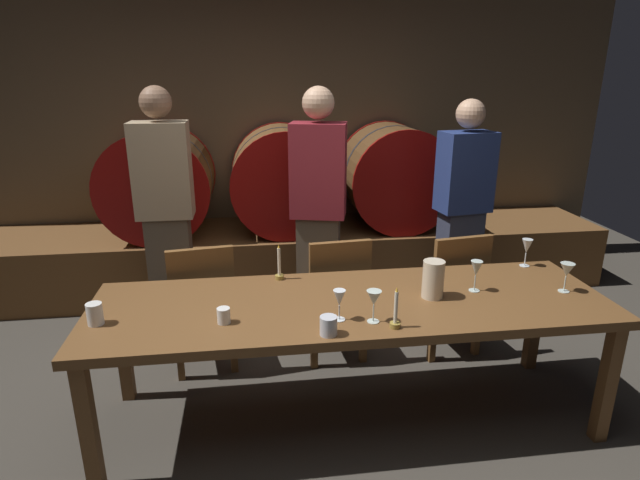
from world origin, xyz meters
name	(u,v)px	position (x,y,z in m)	size (l,w,h in m)	color
ground_plane	(309,434)	(0.00, 0.00, 0.00)	(8.33, 8.33, 0.00)	#3F3A33
back_wall	(276,130)	(0.00, 2.67, 1.34)	(6.41, 0.24, 2.69)	brown
barrel_shelf	(283,256)	(0.00, 2.12, 0.27)	(5.77, 0.90, 0.54)	brown
wine_barrel_left	(159,183)	(-1.03, 2.12, 0.99)	(0.91, 0.77, 0.91)	#513319
wine_barrel_center	(283,179)	(0.02, 2.12, 0.99)	(0.91, 0.77, 0.91)	brown
wine_barrel_right	(394,176)	(1.02, 2.12, 0.99)	(0.91, 0.77, 0.91)	#513319
dining_table	(352,311)	(0.25, 0.12, 0.67)	(2.75, 0.84, 0.73)	brown
chair_left	(203,301)	(-0.60, 0.76, 0.49)	(0.45, 0.45, 0.88)	brown
chair_center	(336,292)	(0.27, 0.78, 0.49)	(0.43, 0.43, 0.88)	brown
chair_right	(451,287)	(1.07, 0.75, 0.49)	(0.45, 0.45, 0.88)	brown
guest_left	(166,215)	(-0.85, 1.26, 0.93)	(0.38, 0.24, 1.80)	brown
guest_center	(318,212)	(0.21, 1.19, 0.93)	(0.43, 0.32, 1.80)	brown
guest_right	(462,211)	(1.32, 1.27, 0.88)	(0.41, 0.29, 1.70)	#33384C
candle_left	(279,269)	(-0.12, 0.47, 0.79)	(0.05, 0.05, 0.22)	olive
candle_right	(395,316)	(0.39, -0.20, 0.79)	(0.05, 0.05, 0.21)	olive
pitcher	(433,279)	(0.69, 0.11, 0.84)	(0.12, 0.12, 0.21)	beige
wine_glass_far_left	(339,299)	(0.14, -0.09, 0.84)	(0.06, 0.06, 0.16)	white
wine_glass_left	(374,299)	(0.30, -0.13, 0.85)	(0.07, 0.07, 0.16)	silver
wine_glass_center	(476,269)	(0.95, 0.16, 0.86)	(0.07, 0.07, 0.18)	silver
wine_glass_right	(527,247)	(1.42, 0.48, 0.86)	(0.06, 0.06, 0.18)	white
wine_glass_far_right	(567,271)	(1.43, 0.08, 0.86)	(0.08, 0.08, 0.17)	silver
cup_left	(95,314)	(-1.03, 0.03, 0.79)	(0.08, 0.08, 0.11)	white
cup_center	(224,316)	(-0.42, -0.04, 0.77)	(0.06, 0.06, 0.08)	white
cup_right	(328,326)	(0.07, -0.23, 0.78)	(0.08, 0.08, 0.09)	silver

